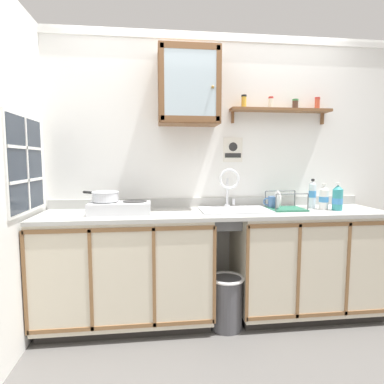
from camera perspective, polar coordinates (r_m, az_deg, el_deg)
The scene contains 19 objects.
floor at distance 2.68m, azimuth 5.41°, elevation -24.32°, with size 5.85×5.85×0.00m, color #565451.
back_wall at distance 2.89m, azimuth 3.19°, elevation 3.57°, with size 3.45×0.07×2.44m.
lower_cabinet_run at distance 2.70m, azimuth -11.71°, elevation -13.64°, with size 1.36×0.58×0.89m.
lower_cabinet_run_right at distance 2.99m, azimuth 19.75°, elevation -11.94°, with size 1.24×0.58×0.89m.
countertop at distance 2.62m, azimuth 4.33°, elevation -3.80°, with size 2.81×0.60×0.03m, color #B2B2AD.
backsplash at distance 2.88m, azimuth 3.28°, elevation -1.82°, with size 2.81×0.02×0.08m, color #B2B2AD.
sink at distance 2.69m, azimuth 7.55°, elevation -3.72°, with size 0.57×0.42×0.48m.
hot_plate_stove at distance 2.56m, azimuth -12.79°, elevation -2.75°, with size 0.47×0.27×0.10m.
saucepan at distance 2.59m, azimuth -15.35°, elevation -0.70°, with size 0.31×0.26×0.08m.
bottle_opaque_white_0 at distance 2.93m, azimuth 22.59°, elevation -0.97°, with size 0.08×0.08×0.22m.
bottle_water_clear_1 at distance 2.96m, azimuth 20.80°, elevation -0.40°, with size 0.06×0.06×0.26m.
bottle_detergent_teal_2 at distance 2.92m, azimuth 24.68°, elevation -1.02°, with size 0.08×0.08×0.23m.
dish_rack at distance 2.81m, azimuth 16.27°, elevation -2.56°, with size 0.30×0.27×0.16m.
mug at distance 2.85m, azimuth 14.24°, elevation -1.81°, with size 0.12×0.08×0.11m.
wall_cabinet at distance 2.76m, azimuth -0.63°, elevation 18.37°, with size 0.50×0.31×0.62m.
spice_shelf at distance 3.01m, azimuth 15.72°, elevation 14.17°, with size 0.90×0.14×0.23m.
warning_sign at distance 2.90m, azimuth 7.36°, elevation 7.49°, with size 0.17×0.01×0.22m.
window at distance 2.58m, azimuth -27.74°, elevation 4.44°, with size 0.03×0.64×0.70m.
trash_bin at distance 2.68m, azimuth 6.28°, elevation -18.96°, with size 0.27×0.27×0.43m.
Camera 1 is at (-0.50, -2.26, 1.34)m, focal length 29.69 mm.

